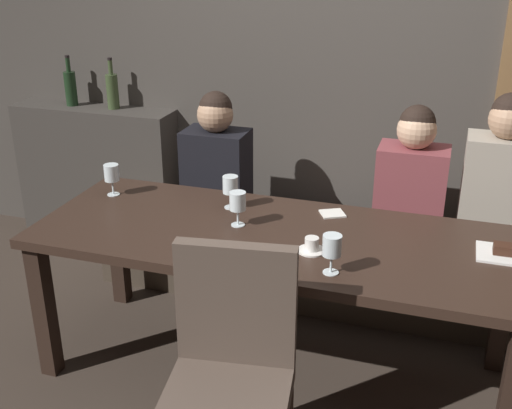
# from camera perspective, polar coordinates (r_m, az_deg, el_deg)

# --- Properties ---
(ground) EXTENTS (9.00, 9.00, 0.00)m
(ground) POSITION_cam_1_polar(r_m,az_deg,el_deg) (3.20, 1.65, -14.67)
(ground) COLOR #382D26
(back_wall_tiled) EXTENTS (6.00, 0.12, 3.00)m
(back_wall_tiled) POSITION_cam_1_polar(r_m,az_deg,el_deg) (3.75, 7.37, 15.80)
(back_wall_tiled) COLOR #423D38
(back_wall_tiled) RESTS_ON ground
(back_counter) EXTENTS (1.10, 0.28, 0.95)m
(back_counter) POSITION_cam_1_polar(r_m,az_deg,el_deg) (4.40, -14.06, 2.57)
(back_counter) COLOR #38342F
(back_counter) RESTS_ON ground
(dining_table) EXTENTS (2.20, 0.84, 0.74)m
(dining_table) POSITION_cam_1_polar(r_m,az_deg,el_deg) (2.85, 1.80, -4.24)
(dining_table) COLOR black
(dining_table) RESTS_ON ground
(banquette_bench) EXTENTS (2.50, 0.44, 0.45)m
(banquette_bench) POSITION_cam_1_polar(r_m,az_deg,el_deg) (3.65, 4.80, -5.37)
(banquette_bench) COLOR #40352A
(banquette_bench) RESTS_ON ground
(chair_near_side) EXTENTS (0.50, 0.50, 0.98)m
(chair_near_side) POSITION_cam_1_polar(r_m,az_deg,el_deg) (2.31, -2.31, -14.28)
(chair_near_side) COLOR #302119
(chair_near_side) RESTS_ON ground
(diner_redhead) EXTENTS (0.36, 0.24, 0.75)m
(diner_redhead) POSITION_cam_1_polar(r_m,az_deg,el_deg) (3.55, -3.62, 3.97)
(diner_redhead) COLOR black
(diner_redhead) RESTS_ON banquette_bench
(diner_bearded) EXTENTS (0.36, 0.24, 0.74)m
(diner_bearded) POSITION_cam_1_polar(r_m,az_deg,el_deg) (3.38, 13.98, 2.26)
(diner_bearded) COLOR brown
(diner_bearded) RESTS_ON banquette_bench
(diner_far_end) EXTENTS (0.36, 0.24, 0.84)m
(diner_far_end) POSITION_cam_1_polar(r_m,az_deg,el_deg) (3.37, 21.32, 2.09)
(diner_far_end) COLOR #9E9384
(diner_far_end) RESTS_ON banquette_bench
(wine_bottle_dark_red) EXTENTS (0.08, 0.08, 0.33)m
(wine_bottle_dark_red) POSITION_cam_1_polar(r_m,az_deg,el_deg) (4.32, -16.53, 10.21)
(wine_bottle_dark_red) COLOR black
(wine_bottle_dark_red) RESTS_ON back_counter
(wine_bottle_pale_label) EXTENTS (0.08, 0.08, 0.33)m
(wine_bottle_pale_label) POSITION_cam_1_polar(r_m,az_deg,el_deg) (4.17, -12.94, 10.12)
(wine_bottle_pale_label) COLOR #384728
(wine_bottle_pale_label) RESTS_ON back_counter
(wine_glass_near_right) EXTENTS (0.08, 0.08, 0.16)m
(wine_glass_near_right) POSITION_cam_1_polar(r_m,az_deg,el_deg) (2.85, -1.68, 0.16)
(wine_glass_near_right) COLOR silver
(wine_glass_near_right) RESTS_ON dining_table
(wine_glass_center_back) EXTENTS (0.08, 0.08, 0.16)m
(wine_glass_center_back) POSITION_cam_1_polar(r_m,az_deg,el_deg) (2.46, 6.94, -3.81)
(wine_glass_center_back) COLOR silver
(wine_glass_center_back) RESTS_ON dining_table
(wine_glass_far_right) EXTENTS (0.08, 0.08, 0.16)m
(wine_glass_far_right) POSITION_cam_1_polar(r_m,az_deg,el_deg) (3.04, -2.34, 1.74)
(wine_glass_far_right) COLOR silver
(wine_glass_far_right) RESTS_ON dining_table
(wine_glass_end_right) EXTENTS (0.08, 0.08, 0.16)m
(wine_glass_end_right) POSITION_cam_1_polar(r_m,az_deg,el_deg) (3.28, -13.01, 2.76)
(wine_glass_end_right) COLOR silver
(wine_glass_end_right) RESTS_ON dining_table
(espresso_cup) EXTENTS (0.12, 0.12, 0.06)m
(espresso_cup) POSITION_cam_1_polar(r_m,az_deg,el_deg) (2.65, 5.09, -3.77)
(espresso_cup) COLOR white
(espresso_cup) RESTS_ON dining_table
(dessert_plate) EXTENTS (0.19, 0.19, 0.05)m
(dessert_plate) POSITION_cam_1_polar(r_m,az_deg,el_deg) (2.81, 21.41, -4.06)
(dessert_plate) COLOR white
(dessert_plate) RESTS_ON dining_table
(folded_napkin) EXTENTS (0.14, 0.14, 0.01)m
(folded_napkin) POSITION_cam_1_polar(r_m,az_deg,el_deg) (3.03, 6.98, -0.83)
(folded_napkin) COLOR silver
(folded_napkin) RESTS_ON dining_table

